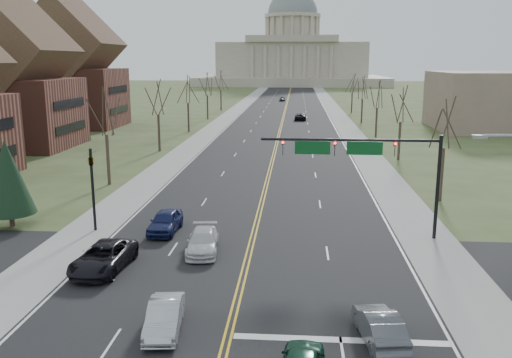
% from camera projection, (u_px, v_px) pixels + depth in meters
% --- Properties ---
extents(ground, '(600.00, 600.00, 0.00)m').
position_uv_depth(ground, '(231.00, 325.00, 25.17)').
color(ground, '#3E4A25').
rests_on(ground, ground).
extents(road, '(20.00, 380.00, 0.01)m').
position_uv_depth(road, '(285.00, 110.00, 132.28)').
color(road, black).
rests_on(road, ground).
extents(cross_road, '(120.00, 14.00, 0.01)m').
position_uv_depth(cross_road, '(243.00, 275.00, 31.02)').
color(cross_road, black).
rests_on(cross_road, ground).
extents(sidewalk_left, '(4.00, 380.00, 0.03)m').
position_uv_depth(sidewalk_left, '(236.00, 110.00, 133.16)').
color(sidewalk_left, gray).
rests_on(sidewalk_left, ground).
extents(sidewalk_right, '(4.00, 380.00, 0.03)m').
position_uv_depth(sidewalk_right, '(335.00, 111.00, 131.39)').
color(sidewalk_right, gray).
rests_on(sidewalk_right, ground).
extents(center_line, '(0.42, 380.00, 0.01)m').
position_uv_depth(center_line, '(285.00, 110.00, 132.28)').
color(center_line, gold).
rests_on(center_line, road).
extents(edge_line_left, '(0.15, 380.00, 0.01)m').
position_uv_depth(edge_line_left, '(245.00, 110.00, 133.00)').
color(edge_line_left, silver).
rests_on(edge_line_left, road).
extents(edge_line_right, '(0.15, 380.00, 0.01)m').
position_uv_depth(edge_line_right, '(325.00, 110.00, 131.56)').
color(edge_line_right, silver).
rests_on(edge_line_right, road).
extents(stop_bar, '(9.50, 0.50, 0.01)m').
position_uv_depth(stop_bar, '(341.00, 340.00, 23.83)').
color(stop_bar, silver).
rests_on(stop_bar, road).
extents(capitol, '(90.00, 60.00, 50.00)m').
position_uv_depth(capitol, '(292.00, 55.00, 265.45)').
color(capitol, '#B8B399').
rests_on(capitol, ground).
extents(signal_mast, '(12.12, 0.44, 7.20)m').
position_uv_depth(signal_mast, '(364.00, 155.00, 36.53)').
color(signal_mast, black).
rests_on(signal_mast, ground).
extents(signal_left, '(0.32, 0.36, 6.00)m').
position_uv_depth(signal_left, '(92.00, 180.00, 38.37)').
color(signal_left, black).
rests_on(signal_left, ground).
extents(tree_r_0, '(3.74, 3.74, 8.50)m').
position_uv_depth(tree_r_0, '(445.00, 126.00, 45.99)').
color(tree_r_0, '#32251E').
rests_on(tree_r_0, ground).
extents(tree_l_0, '(3.96, 3.96, 9.00)m').
position_uv_depth(tree_l_0, '(105.00, 114.00, 52.08)').
color(tree_l_0, '#32251E').
rests_on(tree_l_0, ground).
extents(tree_r_1, '(3.74, 3.74, 8.50)m').
position_uv_depth(tree_r_1, '(401.00, 106.00, 65.46)').
color(tree_r_1, '#32251E').
rests_on(tree_r_1, ground).
extents(tree_l_1, '(3.96, 3.96, 9.00)m').
position_uv_depth(tree_l_1, '(158.00, 99.00, 71.56)').
color(tree_l_1, '#32251E').
rests_on(tree_l_1, ground).
extents(tree_r_2, '(3.74, 3.74, 8.50)m').
position_uv_depth(tree_r_2, '(378.00, 96.00, 84.94)').
color(tree_r_2, '#32251E').
rests_on(tree_r_2, ground).
extents(tree_l_2, '(3.96, 3.96, 9.00)m').
position_uv_depth(tree_l_2, '(188.00, 91.00, 91.03)').
color(tree_l_2, '#32251E').
rests_on(tree_l_2, ground).
extents(tree_r_3, '(3.74, 3.74, 8.50)m').
position_uv_depth(tree_r_3, '(363.00, 89.00, 104.41)').
color(tree_r_3, '#32251E').
rests_on(tree_r_3, ground).
extents(tree_l_3, '(3.96, 3.96, 9.00)m').
position_uv_depth(tree_l_3, '(207.00, 85.00, 110.51)').
color(tree_l_3, '#32251E').
rests_on(tree_l_3, ground).
extents(tree_r_4, '(3.74, 3.74, 8.50)m').
position_uv_depth(tree_r_4, '(353.00, 84.00, 123.89)').
color(tree_r_4, '#32251E').
rests_on(tree_r_4, ground).
extents(tree_l_4, '(3.96, 3.96, 9.00)m').
position_uv_depth(tree_l_4, '(221.00, 82.00, 129.98)').
color(tree_l_4, '#32251E').
rests_on(tree_l_4, ground).
extents(conifer_l, '(3.64, 3.64, 6.50)m').
position_uv_depth(conifer_l, '(8.00, 177.00, 39.33)').
color(conifer_l, '#32251E').
rests_on(conifer_l, ground).
extents(bldg_left_mid, '(15.10, 14.28, 20.75)m').
position_uv_depth(bldg_left_mid, '(15.00, 86.00, 74.67)').
color(bldg_left_mid, brown).
rests_on(bldg_left_mid, ground).
extents(bldg_left_far, '(17.10, 14.28, 23.25)m').
position_uv_depth(bldg_left_far, '(71.00, 74.00, 97.97)').
color(bldg_left_far, brown).
rests_on(bldg_left_far, ground).
extents(bldg_right_mass, '(25.00, 20.00, 10.00)m').
position_uv_depth(bldg_right_mass, '(508.00, 101.00, 95.15)').
color(bldg_right_mass, '#786855').
rests_on(bldg_right_mass, ground).
extents(car_nb_outer_lead, '(2.07, 4.48, 1.42)m').
position_uv_depth(car_nb_outer_lead, '(380.00, 326.00, 23.58)').
color(car_nb_outer_lead, '#505458').
rests_on(car_nb_outer_lead, road).
extents(car_sb_inner_lead, '(1.88, 4.29, 1.37)m').
position_uv_depth(car_sb_inner_lead, '(164.00, 317.00, 24.50)').
color(car_sb_inner_lead, '#B0B3B8').
rests_on(car_sb_inner_lead, road).
extents(car_sb_outer_lead, '(2.93, 5.69, 1.54)m').
position_uv_depth(car_sb_outer_lead, '(103.00, 257.00, 31.65)').
color(car_sb_outer_lead, black).
rests_on(car_sb_outer_lead, road).
extents(car_sb_inner_second, '(2.38, 4.92, 1.38)m').
position_uv_depth(car_sb_inner_second, '(203.00, 242.00, 34.60)').
color(car_sb_inner_second, silver).
rests_on(car_sb_inner_second, road).
extents(car_sb_outer_second, '(1.98, 4.65, 1.57)m').
position_uv_depth(car_sb_outer_second, '(165.00, 221.00, 38.65)').
color(car_sb_outer_second, '#151D4B').
rests_on(car_sb_outer_second, road).
extents(car_far_nb, '(2.38, 5.02, 1.38)m').
position_uv_depth(car_far_nb, '(300.00, 117.00, 110.61)').
color(car_far_nb, black).
rests_on(car_far_nb, road).
extents(car_far_sb, '(1.72, 3.97, 1.34)m').
position_uv_depth(car_far_sb, '(282.00, 99.00, 161.43)').
color(car_far_sb, '#474A4F').
rests_on(car_far_sb, road).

